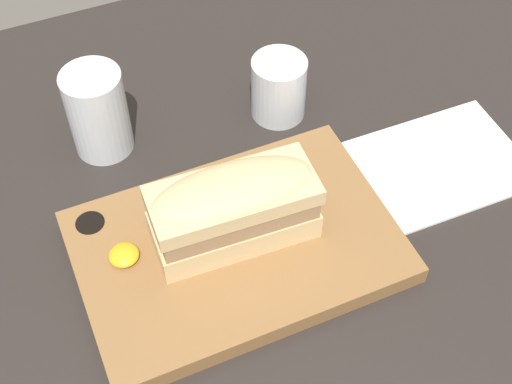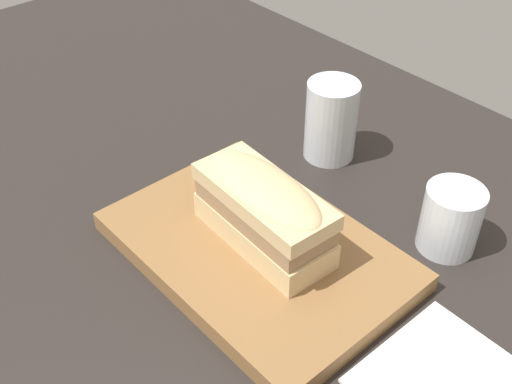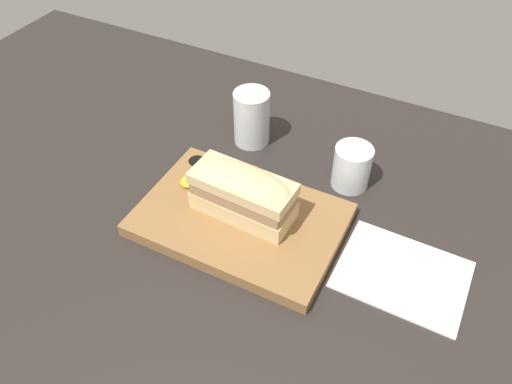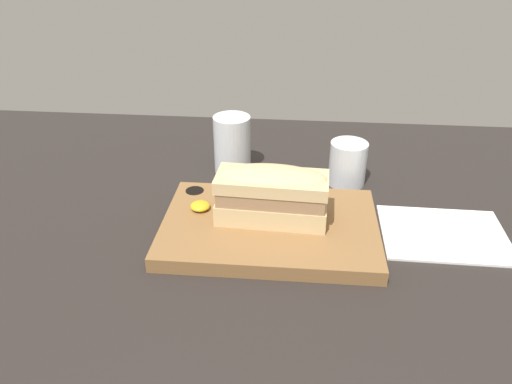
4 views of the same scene
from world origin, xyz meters
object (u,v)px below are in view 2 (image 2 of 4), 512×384
Objects in this scene: serving_board at (258,249)px; wine_glass at (450,221)px; sandwich at (264,208)px; water_glass at (331,125)px.

wine_glass is (13.70, 18.30, 2.63)cm from serving_board.
sandwich is (0.26, 0.58, 6.16)cm from serving_board.
sandwich is at bearing -66.48° from water_glass.
serving_board is 1.93× the size of sandwich.
serving_board is 3.02× the size of water_glass.
serving_board is at bearing -113.77° from sandwich.
water_glass is 1.37× the size of wine_glass.
water_glass is at bearing 112.38° from serving_board.
water_glass reaches higher than wine_glass.
water_glass is (-8.89, 21.60, 3.77)cm from serving_board.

